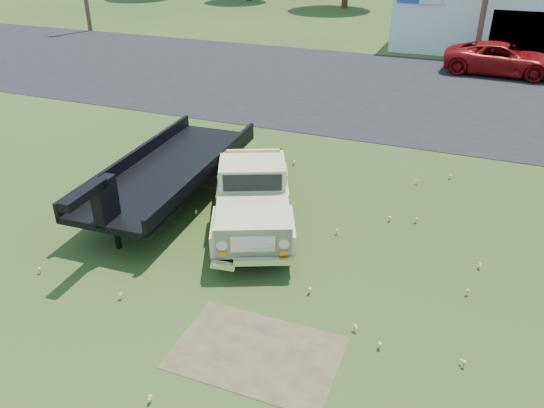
{
  "coord_description": "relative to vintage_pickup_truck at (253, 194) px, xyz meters",
  "views": [
    {
      "loc": [
        4.42,
        -9.63,
        6.98
      ],
      "look_at": [
        0.22,
        1.0,
        0.84
      ],
      "focal_mm": 35.0,
      "sensor_mm": 36.0,
      "label": 1
    }
  ],
  "objects": [
    {
      "name": "commercial_building",
      "position": [
        6.37,
        25.8,
        1.2
      ],
      "size": [
        14.2,
        8.2,
        4.15
      ],
      "color": "silver",
      "rests_on": "ground"
    },
    {
      "name": "vintage_pickup_truck",
      "position": [
        0.0,
        0.0,
        0.0
      ],
      "size": [
        3.73,
        5.3,
        1.79
      ],
      "primitive_type": null,
      "rotation": [
        0.0,
        0.0,
        0.41
      ],
      "color": "beige",
      "rests_on": "ground"
    },
    {
      "name": "red_pickup",
      "position": [
        5.67,
        18.6,
        -0.12
      ],
      "size": [
        5.68,
        2.82,
        1.55
      ],
      "primitive_type": "imported",
      "rotation": [
        0.0,
        0.0,
        1.52
      ],
      "color": "maroon",
      "rests_on": "ground"
    },
    {
      "name": "dirt_patch_a",
      "position": [
        1.87,
        -4.19,
        -0.9
      ],
      "size": [
        3.0,
        2.0,
        0.01
      ],
      "primitive_type": "cube",
      "color": "#473C26",
      "rests_on": "ground"
    },
    {
      "name": "ground",
      "position": [
        0.37,
        -1.19,
        -0.9
      ],
      "size": [
        140.0,
        140.0,
        0.0
      ],
      "primitive_type": "plane",
      "color": "#2D3F14",
      "rests_on": "ground"
    },
    {
      "name": "asphalt_lot",
      "position": [
        0.37,
        13.81,
        -0.9
      ],
      "size": [
        90.0,
        14.0,
        0.02
      ],
      "primitive_type": "cube",
      "color": "black",
      "rests_on": "ground"
    },
    {
      "name": "flatbed_trailer",
      "position": [
        -2.73,
        0.58,
        0.09
      ],
      "size": [
        2.76,
        7.37,
        1.98
      ],
      "primitive_type": null,
      "rotation": [
        0.0,
        0.0,
        0.05
      ],
      "color": "black",
      "rests_on": "ground"
    },
    {
      "name": "dirt_patch_b",
      "position": [
        -1.63,
        2.31,
        -0.9
      ],
      "size": [
        2.2,
        1.6,
        0.01
      ],
      "primitive_type": "cube",
      "color": "#473C26",
      "rests_on": "ground"
    }
  ]
}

